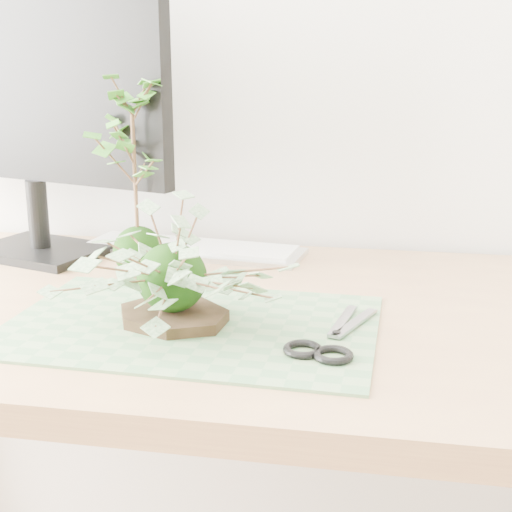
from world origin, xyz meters
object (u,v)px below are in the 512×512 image
(desk, at_px, (203,357))
(monitor, at_px, (31,95))
(keyboard, at_px, (192,248))
(ivy_kokedama, at_px, (171,245))
(maple_kokedama, at_px, (133,128))

(desk, xyz_separation_m, monitor, (-0.35, 0.21, 0.37))
(keyboard, bearing_deg, ivy_kokedama, -71.38)
(desk, relative_size, keyboard, 3.75)
(maple_kokedama, bearing_deg, keyboard, 72.71)
(maple_kokedama, height_order, monitor, monitor)
(desk, relative_size, ivy_kokedama, 5.59)
(maple_kokedama, distance_m, keyboard, 0.29)
(desk, bearing_deg, monitor, 149.41)
(ivy_kokedama, relative_size, keyboard, 0.67)
(desk, relative_size, monitor, 2.92)
(monitor, bearing_deg, desk, -13.68)
(desk, bearing_deg, keyboard, 108.01)
(keyboard, bearing_deg, maple_kokedama, -99.95)
(maple_kokedama, relative_size, keyboard, 0.81)
(ivy_kokedama, bearing_deg, monitor, 138.13)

